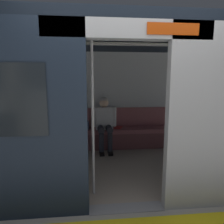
{
  "coord_description": "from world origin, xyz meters",
  "views": [
    {
      "loc": [
        0.4,
        2.23,
        1.57
      ],
      "look_at": [
        0.05,
        -1.26,
        1.0
      ],
      "focal_mm": 32.34,
      "sensor_mm": 36.0,
      "label": 1
    }
  ],
  "objects_px": {
    "train_car": "(112,82)",
    "grab_pole_door": "(93,117)",
    "bench_seat": "(110,133)",
    "handbag": "(83,125)",
    "book": "(118,127)",
    "person_seated": "(104,120)"
  },
  "relations": [
    {
      "from": "train_car",
      "to": "grab_pole_door",
      "type": "xyz_separation_m",
      "value": [
        0.34,
        0.83,
        -0.44
      ]
    },
    {
      "from": "person_seated",
      "to": "grab_pole_door",
      "type": "distance_m",
      "value": 1.88
    },
    {
      "from": "person_seated",
      "to": "handbag",
      "type": "relative_size",
      "value": 4.54
    },
    {
      "from": "bench_seat",
      "to": "grab_pole_door",
      "type": "relative_size",
      "value": 1.3
    },
    {
      "from": "person_seated",
      "to": "handbag",
      "type": "bearing_deg",
      "value": -13.96
    },
    {
      "from": "book",
      "to": "grab_pole_door",
      "type": "bearing_deg",
      "value": 93.65
    },
    {
      "from": "bench_seat",
      "to": "handbag",
      "type": "distance_m",
      "value": 0.65
    },
    {
      "from": "handbag",
      "to": "grab_pole_door",
      "type": "relative_size",
      "value": 0.12
    },
    {
      "from": "train_car",
      "to": "book",
      "type": "relative_size",
      "value": 29.09
    },
    {
      "from": "person_seated",
      "to": "book",
      "type": "bearing_deg",
      "value": -160.97
    },
    {
      "from": "train_car",
      "to": "bench_seat",
      "type": "xyz_separation_m",
      "value": [
        -0.06,
        -1.04,
        -1.18
      ]
    },
    {
      "from": "person_seated",
      "to": "book",
      "type": "distance_m",
      "value": 0.41
    },
    {
      "from": "handbag",
      "to": "train_car",
      "type": "bearing_deg",
      "value": 116.8
    },
    {
      "from": "person_seated",
      "to": "grab_pole_door",
      "type": "relative_size",
      "value": 0.54
    },
    {
      "from": "handbag",
      "to": "book",
      "type": "height_order",
      "value": "handbag"
    },
    {
      "from": "person_seated",
      "to": "grab_pole_door",
      "type": "height_order",
      "value": "grab_pole_door"
    },
    {
      "from": "handbag",
      "to": "grab_pole_door",
      "type": "bearing_deg",
      "value": 96.42
    },
    {
      "from": "bench_seat",
      "to": "book",
      "type": "bearing_deg",
      "value": -162.66
    },
    {
      "from": "bench_seat",
      "to": "grab_pole_door",
      "type": "bearing_deg",
      "value": 78.04
    },
    {
      "from": "person_seated",
      "to": "book",
      "type": "relative_size",
      "value": 5.36
    },
    {
      "from": "person_seated",
      "to": "book",
      "type": "height_order",
      "value": "person_seated"
    },
    {
      "from": "bench_seat",
      "to": "person_seated",
      "type": "xyz_separation_m",
      "value": [
        0.13,
        0.05,
        0.33
      ]
    }
  ]
}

